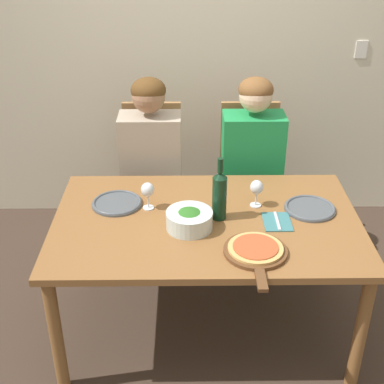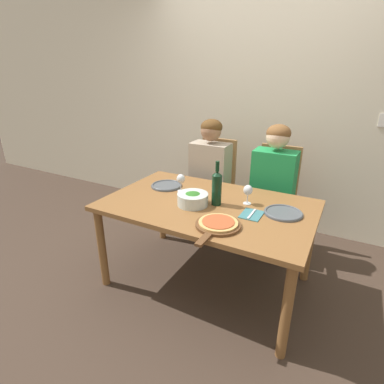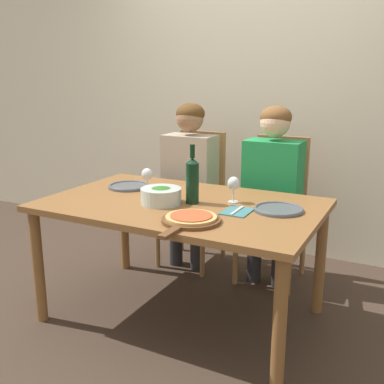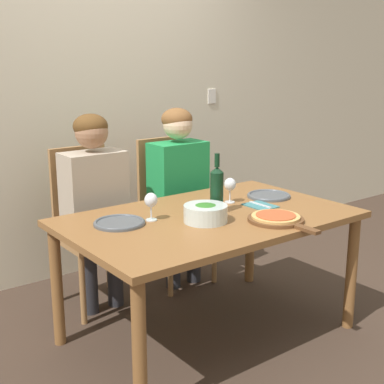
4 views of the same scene
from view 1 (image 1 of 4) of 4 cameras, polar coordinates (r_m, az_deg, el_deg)
The scene contains 15 objects.
ground_plane at distance 3.18m, azimuth 1.39°, elevation -14.03°, with size 40.00×40.00×0.00m, color #3D2D23.
back_wall at distance 3.77m, azimuth 0.92°, elevation 16.48°, with size 10.00×0.06×2.70m.
dining_table at distance 2.78m, azimuth 1.54°, elevation -4.29°, with size 1.57×0.98×0.72m.
chair_left at distance 3.55m, azimuth -4.19°, elevation 1.61°, with size 0.42×0.42×1.01m.
chair_right at distance 3.57m, azimuth 6.08°, elevation 1.66°, with size 0.42×0.42×1.01m.
person_woman at distance 3.35m, azimuth -4.43°, elevation 3.90°, with size 0.47×0.51×1.24m.
person_man at distance 3.37m, azimuth 6.48°, elevation 3.94°, with size 0.47×0.51×1.24m.
wine_bottle at distance 2.68m, azimuth 2.95°, elevation -0.26°, with size 0.07×0.07×0.34m.
broccoli_bowl at distance 2.64m, azimuth -0.28°, elevation -2.96°, with size 0.23×0.23×0.10m.
dinner_plate_left at distance 2.89m, azimuth -8.00°, elevation -1.16°, with size 0.27×0.27×0.02m.
dinner_plate_right at distance 2.88m, azimuth 12.47°, elevation -1.70°, with size 0.27×0.27×0.02m.
pizza_on_board at distance 2.49m, azimuth 6.81°, elevation -6.24°, with size 0.30×0.44×0.04m.
wine_glass_left at distance 2.79m, azimuth -4.75°, elevation 0.12°, with size 0.07×0.07×0.15m.
wine_glass_right at distance 2.82m, azimuth 6.90°, elevation 0.38°, with size 0.07×0.07×0.15m.
fork_on_napkin at distance 2.74m, azimuth 9.07°, elevation -3.14°, with size 0.14×0.18×0.01m.
Camera 1 is at (-0.10, -2.32, 2.17)m, focal length 50.00 mm.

